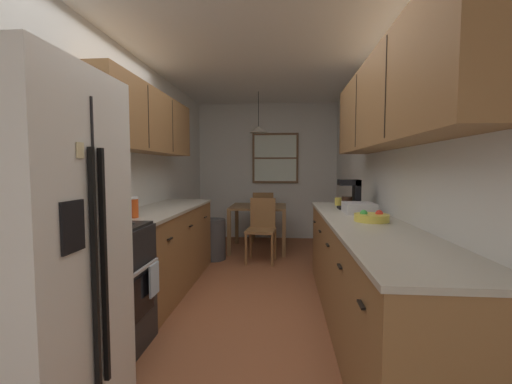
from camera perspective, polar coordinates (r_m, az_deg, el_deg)
name	(u,v)px	position (r m, az deg, el deg)	size (l,w,h in m)	color
ground_plane	(255,284)	(4.01, -0.15, -15.33)	(12.00, 12.00, 0.00)	brown
wall_left	(140,173)	(4.13, -19.18, 3.04)	(0.10, 9.00, 2.55)	silver
wall_right	(378,173)	(3.91, 20.00, 2.98)	(0.10, 9.00, 2.55)	silver
wall_back	(267,171)	(6.43, 1.91, 3.53)	(4.40, 0.10, 2.55)	silver
ceiling_slab	(255,54)	(3.99, -0.16, 22.43)	(4.40, 9.00, 0.08)	white
refrigerator	(24,256)	(2.01, -34.75, -8.94)	(0.76, 0.78, 1.81)	white
stove_range	(97,289)	(2.73, -25.36, -14.69)	(0.66, 0.63, 1.10)	black
microwave_over_range	(76,122)	(2.67, -28.27, 10.43)	(0.39, 0.63, 0.34)	black
counter_left	(164,248)	(3.91, -15.39, -9.13)	(0.64, 2.05, 0.90)	olive
upper_cabinets_left	(147,122)	(3.84, -18.04, 11.24)	(0.33, 2.13, 0.65)	olive
counter_right	(366,276)	(2.98, 18.13, -13.35)	(0.64, 3.06, 0.90)	olive
upper_cabinets_right	(390,101)	(2.88, 21.79, 14.23)	(0.33, 2.74, 0.71)	olive
dining_table	(258,212)	(5.46, 0.42, -3.48)	(0.89, 0.89, 0.73)	brown
dining_chair_near	(262,226)	(4.83, 0.98, -5.87)	(0.43, 0.43, 0.90)	olive
dining_chair_far	(263,214)	(6.12, 1.25, -3.77)	(0.41, 0.41, 0.90)	olive
pendant_light	(258,129)	(5.45, 0.42, 10.59)	(0.29, 0.29, 0.65)	black
back_window	(275,158)	(6.35, 3.30, 5.76)	(0.86, 0.05, 0.94)	brown
trash_bin	(213,239)	(4.98, -7.26, -7.97)	(0.35, 0.35, 0.59)	#3F3F42
storage_canister	(132,207)	(3.12, -20.40, -2.47)	(0.12, 0.12, 0.18)	#D84C19
dish_towel	(154,279)	(2.71, -16.94, -14.01)	(0.02, 0.16, 0.24)	silver
coffee_maker	(352,194)	(3.69, 15.97, -0.27)	(0.22, 0.18, 0.31)	black
mug_by_coffeemaker	(339,201)	(4.03, 13.85, -1.57)	(0.12, 0.08, 0.09)	#E5CC4C
fruit_bowl	(372,217)	(2.89, 19.07, -4.05)	(0.28, 0.28, 0.09)	#E5D14C
dish_rack	(359,208)	(3.38, 17.10, -2.61)	(0.28, 0.34, 0.10)	silver
table_serving_bowl	(256,204)	(5.49, -0.01, -1.98)	(0.17, 0.17, 0.06)	#E0D14C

